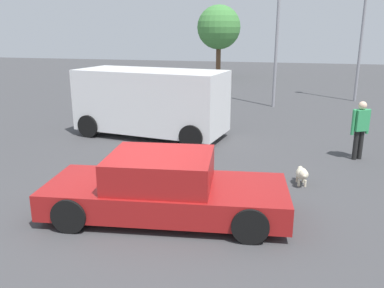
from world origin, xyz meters
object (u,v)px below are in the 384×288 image
object	(u,v)px
dog	(302,174)
pedestrian	(360,125)
sedan_foreground	(165,188)
van_white	(151,101)
light_post_mid	(279,0)

from	to	relation	value
dog	pedestrian	bearing A→B (deg)	139.93
sedan_foreground	van_white	world-z (taller)	van_white
van_white	light_post_mid	world-z (taller)	light_post_mid
pedestrian	dog	bearing A→B (deg)	116.71
van_white	light_post_mid	bearing A→B (deg)	68.96
sedan_foreground	pedestrian	world-z (taller)	pedestrian
dog	sedan_foreground	bearing A→B (deg)	-56.21
sedan_foreground	dog	size ratio (longest dim) A/B	6.86
van_white	sedan_foreground	bearing A→B (deg)	-59.61
dog	pedestrian	size ratio (longest dim) A/B	0.42
dog	van_white	xyz separation A→B (m)	(-4.92, 3.44, 0.93)
dog	light_post_mid	bearing A→B (deg)	179.03
dog	van_white	distance (m)	6.08
sedan_foreground	light_post_mid	world-z (taller)	light_post_mid
pedestrian	sedan_foreground	bearing A→B (deg)	107.84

